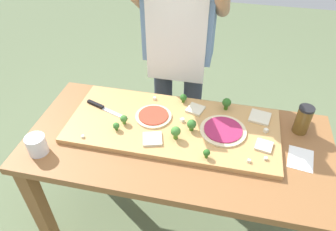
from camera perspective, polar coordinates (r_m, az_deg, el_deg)
ground_plane at (r=2.17m, az=1.39°, el=-18.76°), size 8.00×8.00×0.00m
prep_table at (r=1.66m, az=1.73°, el=-7.20°), size 1.52×0.71×0.76m
cutting_board at (r=1.63m, az=0.91°, el=-1.87°), size 1.07×0.47×0.03m
chefs_knife at (r=1.76m, az=-11.92°, el=1.50°), size 0.26×0.11×0.02m
pizza_whole_beet_magenta at (r=1.60m, az=9.90°, el=-2.63°), size 0.23×0.23×0.02m
pizza_whole_tomato_red at (r=1.66m, az=-2.65°, el=-0.10°), size 0.19×0.19×0.02m
pizza_slice_near_right at (r=1.71m, az=4.96°, el=1.15°), size 0.11×0.11×0.01m
pizza_slice_near_left at (r=1.72m, az=16.24°, el=-0.30°), size 0.12×0.12×0.01m
pizza_slice_center at (r=1.54m, az=-2.83°, el=-4.24°), size 0.11×0.11×0.01m
pizza_slice_far_right at (r=1.57m, az=16.91°, el=-5.26°), size 0.09×0.09×0.01m
broccoli_floret_center_right at (r=1.57m, az=4.27°, el=-1.62°), size 0.05×0.05×0.06m
broccoli_floret_back_left at (r=1.72m, az=10.52°, el=2.24°), size 0.05×0.05×0.07m
broccoli_floret_back_right at (r=1.62m, az=-7.97°, el=-0.62°), size 0.04×0.04×0.05m
broccoli_floret_front_left at (r=1.45m, az=6.97°, el=-6.72°), size 0.03×0.03×0.05m
broccoli_floret_center_left at (r=1.60m, az=-9.33°, el=-1.88°), size 0.03×0.03×0.04m
broccoli_floret_front_right at (r=1.75m, az=2.78°, el=3.22°), size 0.04×0.04×0.05m
broccoli_floret_front_mid at (r=1.52m, az=1.40°, el=-2.95°), size 0.05×0.05×0.07m
cheese_crumble_a at (r=1.78m, az=-2.46°, el=3.13°), size 0.02×0.02×0.01m
cheese_crumble_b at (r=1.65m, az=17.24°, el=-2.61°), size 0.03×0.03×0.02m
cheese_crumble_c at (r=1.63m, az=2.44°, el=-0.80°), size 0.03×0.03×0.02m
cheese_crumble_d at (r=1.51m, az=17.22°, el=-7.40°), size 0.02×0.02×0.01m
cheese_crumble_e at (r=1.60m, az=-15.12°, el=-3.67°), size 0.01×0.01×0.01m
cheese_crumble_f at (r=1.48m, az=14.39°, el=-7.92°), size 0.02×0.02×0.01m
flour_cup at (r=1.61m, az=-22.54°, el=-5.05°), size 0.09×0.09×0.09m
sauce_jar at (r=1.71m, az=23.19°, el=-0.70°), size 0.08×0.08×0.15m
recipe_note at (r=1.61m, az=22.79°, el=-7.12°), size 0.13×0.16×0.00m
cook_center at (r=1.91m, az=1.97°, el=13.23°), size 0.54×0.39×1.67m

